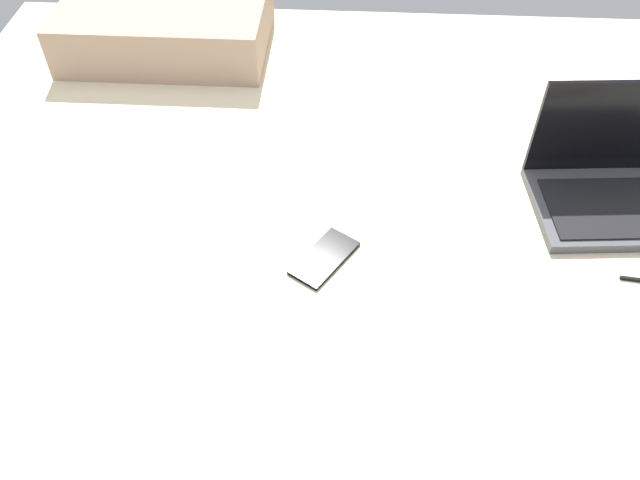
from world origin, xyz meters
TOP-DOWN VIEW (x-y plane):
  - bed_mattress at (0.00, 0.00)cm, footprint 180.00×140.00cm
  - laptop at (61.19, -5.74)cm, footprint 34.79×25.65cm
  - cell_phone at (3.59, -25.40)cm, footprint 13.34×15.44cm
  - pillow at (-41.60, 48.00)cm, footprint 52.00×36.00cm

SIDE VIEW (x-z plane):
  - bed_mattress at x=0.00cm, z-range 0.00..18.00cm
  - cell_phone at x=3.59cm, z-range 18.00..18.80cm
  - laptop at x=61.19cm, z-range 10.91..33.91cm
  - pillow at x=-41.60cm, z-range 18.00..31.00cm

